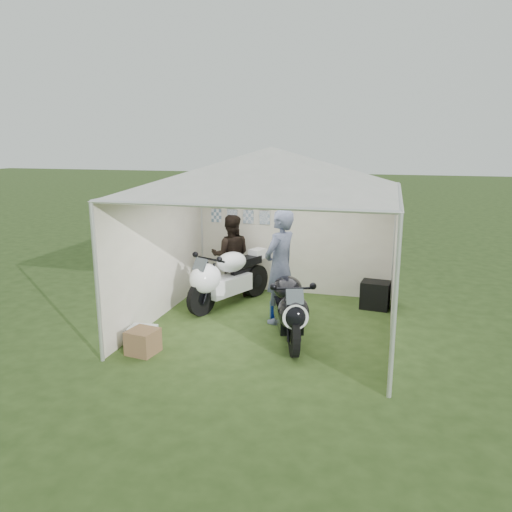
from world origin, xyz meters
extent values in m
plane|color=#293F17|center=(0.00, 0.00, 0.00)|extent=(80.00, 80.00, 0.00)
cylinder|color=silver|center=(-2.00, -2.00, 1.15)|extent=(0.06, 0.06, 2.30)
cylinder|color=silver|center=(2.00, -2.00, 1.15)|extent=(0.06, 0.06, 2.30)
cylinder|color=silver|center=(-2.00, 2.00, 1.15)|extent=(0.06, 0.06, 2.30)
cylinder|color=silver|center=(2.00, 2.00, 1.15)|extent=(0.06, 0.06, 2.30)
cube|color=silver|center=(0.00, 2.00, 1.15)|extent=(4.00, 0.02, 2.30)
cube|color=silver|center=(-2.00, 0.00, 1.15)|extent=(0.02, 4.00, 2.30)
cube|color=silver|center=(2.00, 0.00, 1.15)|extent=(0.02, 4.00, 2.30)
pyramid|color=silver|center=(0.00, 0.00, 2.65)|extent=(5.66, 5.66, 0.70)
cube|color=#99A5B7|center=(-1.65, 1.98, 1.85)|extent=(0.22, 0.02, 0.28)
cube|color=#99A5B7|center=(-1.30, 1.98, 1.85)|extent=(0.22, 0.02, 0.28)
cube|color=#99A5B7|center=(-0.95, 1.98, 1.85)|extent=(0.22, 0.01, 0.28)
cube|color=#99A5B7|center=(-0.60, 1.98, 1.85)|extent=(0.22, 0.01, 0.28)
cube|color=#99A5B7|center=(-1.65, 1.98, 1.55)|extent=(0.22, 0.02, 0.28)
cube|color=#99A5B7|center=(-1.30, 1.98, 1.55)|extent=(0.22, 0.01, 0.28)
cube|color=#99A5B7|center=(-0.95, 1.98, 1.55)|extent=(0.22, 0.02, 0.28)
cube|color=#99A5B7|center=(-0.60, 1.98, 1.55)|extent=(0.22, 0.01, 0.28)
cylinder|color=#D8590C|center=(0.20, 1.97, 1.95)|extent=(3.20, 0.02, 0.02)
cylinder|color=black|center=(-1.31, 0.16, 0.32)|extent=(0.36, 0.64, 0.65)
cylinder|color=black|center=(-0.69, 1.54, 0.32)|extent=(0.41, 0.66, 0.65)
cube|color=white|center=(-1.02, 0.80, 0.41)|extent=(0.75, 1.09, 0.32)
ellipsoid|color=white|center=(-1.26, 0.26, 0.67)|extent=(0.71, 0.79, 0.54)
ellipsoid|color=white|center=(-0.98, 0.90, 0.84)|extent=(0.71, 0.80, 0.38)
cube|color=black|center=(-0.80, 1.30, 0.78)|extent=(0.52, 0.71, 0.15)
cube|color=white|center=(-0.66, 1.62, 0.86)|extent=(0.35, 0.39, 0.19)
cube|color=black|center=(-0.85, 1.20, 0.59)|extent=(0.34, 0.59, 0.11)
cube|color=#3F474C|center=(-1.32, 0.14, 0.95)|extent=(0.30, 0.25, 0.23)
cylinder|color=black|center=(0.63, -1.12, 0.31)|extent=(0.30, 0.63, 0.63)
cylinder|color=black|center=(0.16, 0.26, 0.31)|extent=(0.35, 0.64, 0.63)
cube|color=black|center=(0.41, -0.48, 0.40)|extent=(0.66, 1.05, 0.31)
ellipsoid|color=black|center=(0.60, -1.03, 0.65)|extent=(0.65, 0.74, 0.52)
ellipsoid|color=black|center=(0.38, -0.38, 0.81)|extent=(0.64, 0.76, 0.37)
cube|color=black|center=(0.24, 0.01, 0.75)|extent=(0.46, 0.68, 0.15)
cube|color=black|center=(0.13, 0.33, 0.83)|extent=(0.32, 0.37, 0.19)
cube|color=#991E07|center=(0.28, -0.09, 0.57)|extent=(0.28, 0.58, 0.10)
cube|color=#3F474C|center=(0.64, -1.14, 0.92)|extent=(0.29, 0.22, 0.22)
cylinder|color=white|center=(0.67, -1.24, 0.65)|extent=(0.36, 0.14, 0.38)
cube|color=#102EAE|center=(0.12, 0.35, 0.15)|extent=(0.45, 0.36, 0.29)
imported|color=black|center=(-1.18, 1.48, 0.83)|extent=(0.95, 0.83, 1.66)
imported|color=slate|center=(0.12, 0.22, 0.99)|extent=(0.72, 0.85, 1.98)
cube|color=black|center=(1.70, 1.40, 0.26)|extent=(0.56, 0.47, 0.52)
cube|color=silver|center=(-1.74, -1.28, 0.14)|extent=(0.43, 0.35, 0.27)
cube|color=brown|center=(-1.56, -1.61, 0.18)|extent=(0.46, 0.46, 0.36)
camera|label=1|loc=(1.88, -7.85, 3.10)|focal=35.00mm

